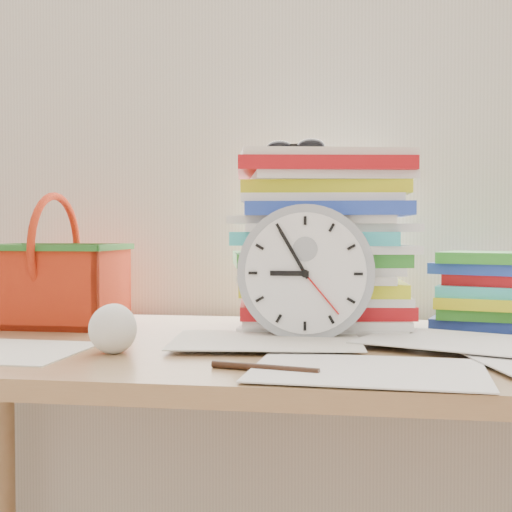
% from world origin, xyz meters
% --- Properties ---
extents(curtain, '(2.40, 0.01, 2.50)m').
position_xyz_m(curtain, '(0.00, 1.98, 1.30)').
color(curtain, silver).
rests_on(curtain, room_shell).
extents(desk, '(1.40, 0.70, 0.75)m').
position_xyz_m(desk, '(0.00, 1.60, 0.68)').
color(desk, olive).
rests_on(desk, ground).
extents(paper_stack, '(0.36, 0.31, 0.34)m').
position_xyz_m(paper_stack, '(0.08, 1.77, 0.92)').
color(paper_stack, white).
rests_on(paper_stack, desk).
extents(clock, '(0.23, 0.05, 0.23)m').
position_xyz_m(clock, '(0.06, 1.63, 0.87)').
color(clock, '#979DA4').
rests_on(clock, desk).
extents(sunglasses, '(0.16, 0.15, 0.03)m').
position_xyz_m(sunglasses, '(0.02, 1.78, 1.10)').
color(sunglasses, black).
rests_on(sunglasses, paper_stack).
extents(book_stack, '(0.30, 0.26, 0.15)m').
position_xyz_m(book_stack, '(0.41, 1.82, 0.82)').
color(book_stack, white).
rests_on(book_stack, desk).
extents(basket, '(0.26, 0.20, 0.26)m').
position_xyz_m(basket, '(-0.46, 1.75, 0.88)').
color(basket, red).
rests_on(basket, desk).
extents(crumpled_ball, '(0.08, 0.08, 0.08)m').
position_xyz_m(crumpled_ball, '(-0.23, 1.46, 0.79)').
color(crumpled_ball, white).
rests_on(crumpled_ball, desk).
extents(pen, '(0.15, 0.04, 0.01)m').
position_xyz_m(pen, '(0.02, 1.35, 0.76)').
color(pen, black).
rests_on(pen, desk).
extents(scattered_papers, '(1.26, 0.42, 0.02)m').
position_xyz_m(scattered_papers, '(0.00, 1.60, 0.76)').
color(scattered_papers, white).
rests_on(scattered_papers, desk).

